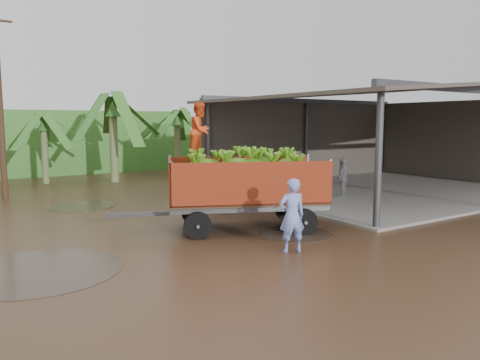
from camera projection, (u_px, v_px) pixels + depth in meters
name	position (u px, v px, depth m)	size (l,w,h in m)	color
ground	(146.00, 228.00, 13.19)	(100.00, 100.00, 0.00)	black
packing_shed	(379.00, 132.00, 20.78)	(12.78, 10.80, 4.76)	gray
banana_trailer	(245.00, 183.00, 12.87)	(5.82, 3.61, 3.51)	red
man_blue	(292.00, 215.00, 10.66)	(0.62, 0.41, 1.71)	#798EDC
man_grey	(343.00, 178.00, 18.20)	(0.93, 0.39, 1.59)	slate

